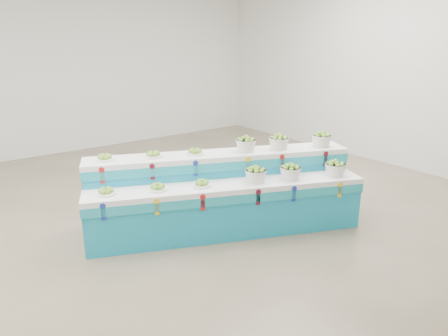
{
  "coord_description": "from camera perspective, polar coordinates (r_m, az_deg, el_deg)",
  "views": [
    {
      "loc": [
        -2.81,
        -4.64,
        2.52
      ],
      "look_at": [
        0.37,
        -0.45,
        0.87
      ],
      "focal_mm": 33.15,
      "sensor_mm": 36.0,
      "label": 1
    }
  ],
  "objects": [
    {
      "name": "basket_lower_right",
      "position": [
        5.88,
        15.08,
        0.01
      ],
      "size": [
        0.37,
        0.37,
        0.21
      ],
      "primitive_type": null,
      "rotation": [
        0.0,
        0.0,
        -0.4
      ],
      "color": "silver",
      "rests_on": "display_stand"
    },
    {
      "name": "back_wall",
      "position": [
        10.06,
        -21.5,
        13.29
      ],
      "size": [
        10.0,
        0.0,
        10.0
      ],
      "primitive_type": "plane",
      "rotation": [
        1.57,
        0.0,
        0.0
      ],
      "color": "silver",
      "rests_on": "ground"
    },
    {
      "name": "display_stand",
      "position": [
        5.64,
        -0.0,
        -3.49
      ],
      "size": [
        3.75,
        2.31,
        1.02
      ],
      "primitive_type": null,
      "rotation": [
        0.0,
        0.0,
        -0.4
      ],
      "color": "#1894B9",
      "rests_on": "ground"
    },
    {
      "name": "plate_lower_mid",
      "position": [
        5.2,
        -9.15,
        -2.55
      ],
      "size": [
        0.31,
        0.31,
        0.09
      ],
      "primitive_type": "cylinder",
      "rotation": [
        0.0,
        0.0,
        -0.4
      ],
      "color": "white",
      "rests_on": "display_stand"
    },
    {
      "name": "basket_lower_mid",
      "position": [
        5.59,
        9.15,
        -0.48
      ],
      "size": [
        0.37,
        0.37,
        0.21
      ],
      "primitive_type": null,
      "rotation": [
        0.0,
        0.0,
        -0.4
      ],
      "color": "silver",
      "rests_on": "display_stand"
    },
    {
      "name": "plate_lower_left",
      "position": [
        5.19,
        -15.97,
        -3.06
      ],
      "size": [
        0.31,
        0.31,
        0.09
      ],
      "primitive_type": "cylinder",
      "rotation": [
        0.0,
        0.0,
        -0.4
      ],
      "color": "white",
      "rests_on": "display_stand"
    },
    {
      "name": "plate_lower_right",
      "position": [
        5.27,
        -3.06,
        -2.07
      ],
      "size": [
        0.31,
        0.31,
        0.09
      ],
      "primitive_type": "cylinder",
      "rotation": [
        0.0,
        0.0,
        -0.4
      ],
      "color": "white",
      "rests_on": "display_stand"
    },
    {
      "name": "ground",
      "position": [
        5.98,
        -5.46,
        -7.59
      ],
      "size": [
        10.0,
        10.0,
        0.0
      ],
      "primitive_type": "plane",
      "color": "brown",
      "rests_on": "ground"
    },
    {
      "name": "basket_upper_left",
      "position": [
        5.76,
        3.04,
        3.34
      ],
      "size": [
        0.37,
        0.37,
        0.21
      ],
      "primitive_type": null,
      "rotation": [
        0.0,
        0.0,
        -0.4
      ],
      "color": "silver",
      "rests_on": "display_stand"
    },
    {
      "name": "basket_upper_mid",
      "position": [
        5.92,
        7.57,
        3.6
      ],
      "size": [
        0.37,
        0.37,
        0.21
      ],
      "primitive_type": null,
      "rotation": [
        0.0,
        0.0,
        -0.4
      ],
      "color": "silver",
      "rests_on": "display_stand"
    },
    {
      "name": "basket_lower_left",
      "position": [
        5.43,
        4.39,
        -0.88
      ],
      "size": [
        0.37,
        0.37,
        0.21
      ],
      "primitive_type": null,
      "rotation": [
        0.0,
        0.0,
        -0.4
      ],
      "color": "silver",
      "rests_on": "display_stand"
    },
    {
      "name": "plate_upper_right",
      "position": [
        5.61,
        -4.01,
        2.33
      ],
      "size": [
        0.31,
        0.31,
        0.09
      ],
      "primitive_type": "cylinder",
      "rotation": [
        0.0,
        0.0,
        -0.4
      ],
      "color": "white",
      "rests_on": "display_stand"
    },
    {
      "name": "plate_upper_left",
      "position": [
        5.53,
        -16.14,
        1.46
      ],
      "size": [
        0.31,
        0.31,
        0.09
      ],
      "primitive_type": "cylinder",
      "rotation": [
        0.0,
        0.0,
        -0.4
      ],
      "color": "white",
      "rests_on": "display_stand"
    },
    {
      "name": "basket_upper_right",
      "position": [
        6.19,
        13.29,
        3.89
      ],
      "size": [
        0.37,
        0.37,
        0.21
      ],
      "primitive_type": null,
      "rotation": [
        0.0,
        0.0,
        -0.4
      ],
      "color": "silver",
      "rests_on": "display_stand"
    },
    {
      "name": "plate_upper_mid",
      "position": [
        5.54,
        -9.74,
        1.93
      ],
      "size": [
        0.31,
        0.31,
        0.09
      ],
      "primitive_type": "cylinder",
      "rotation": [
        0.0,
        0.0,
        -0.4
      ],
      "color": "white",
      "rests_on": "display_stand"
    }
  ]
}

